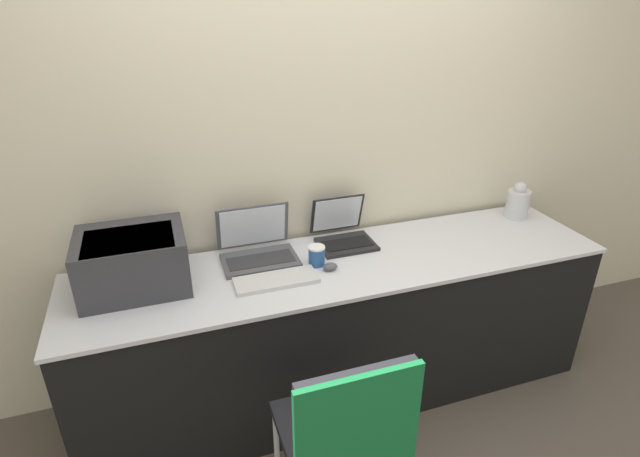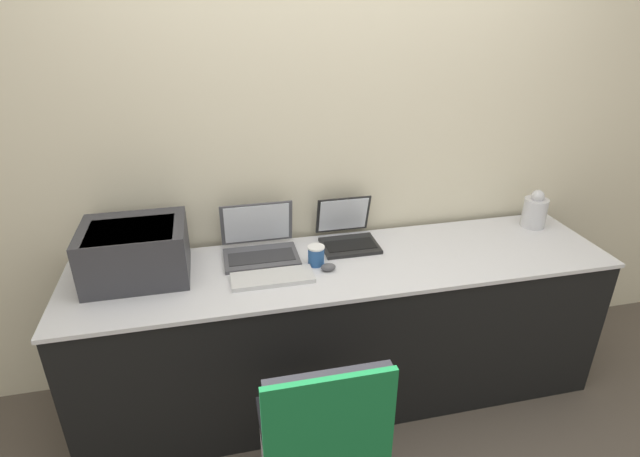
% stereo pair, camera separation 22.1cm
% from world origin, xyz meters
% --- Properties ---
extents(ground_plane, '(14.00, 14.00, 0.00)m').
position_xyz_m(ground_plane, '(0.00, 0.00, 0.00)').
color(ground_plane, brown).
extents(wall_back, '(8.00, 0.05, 2.60)m').
position_xyz_m(wall_back, '(0.00, 0.68, 1.30)').
color(wall_back, beige).
rests_on(wall_back, ground_plane).
extents(table, '(2.61, 0.63, 0.80)m').
position_xyz_m(table, '(0.00, 0.30, 0.40)').
color(table, black).
rests_on(table, ground_plane).
extents(printer, '(0.45, 0.36, 0.25)m').
position_xyz_m(printer, '(-0.95, 0.39, 0.93)').
color(printer, '#333338').
rests_on(printer, table).
extents(laptop_left, '(0.36, 0.28, 0.24)m').
position_xyz_m(laptop_left, '(-0.39, 0.48, 0.85)').
color(laptop_left, '#4C4C51').
rests_on(laptop_left, table).
extents(laptop_right, '(0.28, 0.28, 0.23)m').
position_xyz_m(laptop_right, '(0.07, 0.50, 0.85)').
color(laptop_right, black).
rests_on(laptop_right, table).
extents(external_keyboard, '(0.37, 0.14, 0.02)m').
position_xyz_m(external_keyboard, '(-0.36, 0.22, 0.81)').
color(external_keyboard, silver).
rests_on(external_keyboard, table).
extents(coffee_cup, '(0.08, 0.08, 0.10)m').
position_xyz_m(coffee_cup, '(-0.14, 0.32, 0.85)').
color(coffee_cup, '#285699').
rests_on(coffee_cup, table).
extents(mouse, '(0.07, 0.05, 0.04)m').
position_xyz_m(mouse, '(-0.10, 0.25, 0.81)').
color(mouse, '#4C4C51').
rests_on(mouse, table).
extents(metal_pitcher, '(0.13, 0.13, 0.21)m').
position_xyz_m(metal_pitcher, '(1.12, 0.47, 0.89)').
color(metal_pitcher, silver).
rests_on(metal_pitcher, table).
extents(chair, '(0.44, 0.43, 0.89)m').
position_xyz_m(chair, '(-0.29, -0.45, 0.56)').
color(chair, black).
rests_on(chair, ground_plane).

